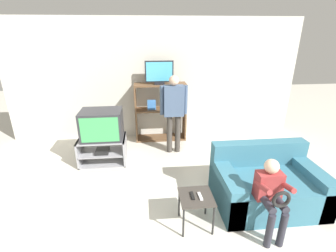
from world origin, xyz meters
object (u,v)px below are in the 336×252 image
Objects in this scene: television_flat at (159,73)px; snack_table at (196,200)px; media_shelf at (160,112)px; couch at (266,185)px; tv_stand at (103,150)px; person_standing_adult at (174,107)px; remote_control_white at (200,196)px; remote_control_black at (192,196)px; person_seated_child at (271,193)px; television_main at (102,124)px.

television_flat reaches higher than snack_table.
couch is (1.33, -2.37, -0.37)m from media_shelf.
person_standing_adult is at bearing 11.31° from tv_stand.
remote_control_white is 1.12m from couch.
television_flat reaches higher than remote_control_black.
media_shelf is 8.81× the size of remote_control_white.
media_shelf is 8.81× the size of remote_control_black.
remote_control_black is (1.35, -1.77, 0.21)m from tv_stand.
media_shelf is 0.76m from person_standing_adult.
person_seated_child is (0.87, -2.24, -0.36)m from person_standing_adult.
television_main is 5.04× the size of remote_control_black.
remote_control_black is (0.21, -2.68, -1.05)m from television_flat.
television_main is 2.31m from remote_control_white.
remote_control_white is 0.82m from person_seated_child.
snack_table is 2.12m from person_standing_adult.
remote_control_black and remote_control_white have the same top height.
television_main is at bearing 125.18° from remote_control_white.
remote_control_black is at bearing -90.47° from person_standing_adult.
couch is 0.67m from person_seated_child.
snack_table is (1.39, -1.77, 0.14)m from tv_stand.
tv_stand is at bearing -141.18° from television_flat.
television_flat is 0.38× the size of person_standing_adult.
person_standing_adult reaches higher than couch.
television_main is 2.28m from snack_table.
tv_stand is at bearing -148.63° from television_main.
television_main is 0.51× the size of couch.
tv_stand reaches higher than snack_table.
television_flat reaches higher than remote_control_white.
person_standing_adult reaches higher than remote_control_black.
couch is (1.13, 0.34, -0.17)m from remote_control_black.
media_shelf is at bearing 93.19° from remote_control_white.
person_seated_child is (1.10, -2.88, -0.92)m from television_flat.
person_seated_child is at bearing -42.03° from television_main.
snack_table is 0.09m from remote_control_white.
person_standing_adult is (0.02, 2.04, 0.49)m from remote_control_black.
couch is (1.35, -2.34, -1.22)m from television_flat.
remote_control_white is at bearing -51.98° from television_main.
television_flat is 1.34× the size of snack_table.
tv_stand is 1.54m from media_shelf.
remote_control_black is 0.10× the size of couch.
television_flat is at bearing -119.28° from media_shelf.
television_flat is 3.22m from person_seated_child.
person_standing_adult is at bearing -70.19° from television_flat.
tv_stand is 0.51m from television_main.
television_main is 1.46m from media_shelf.
tv_stand is 1.56m from person_standing_adult.
person_standing_adult reaches higher than tv_stand.
remote_control_white is at bearing -12.97° from remote_control_black.
television_main reaches higher than couch.
television_main is at bearing 127.43° from snack_table.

